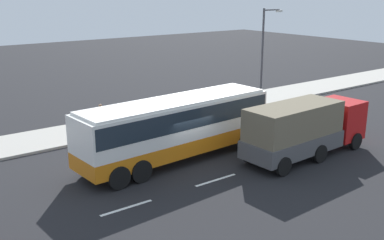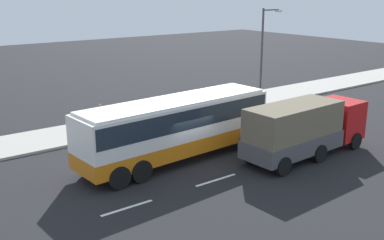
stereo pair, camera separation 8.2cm
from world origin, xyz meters
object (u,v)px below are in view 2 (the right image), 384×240
at_px(pedestrian_near_curb, 228,95).
at_px(street_lamp, 264,50).
at_px(coach_bus, 177,123).
at_px(pedestrian_at_crossing, 100,115).
at_px(cargo_truck, 305,127).

height_order(pedestrian_near_curb, street_lamp, street_lamp).
bearing_deg(coach_bus, pedestrian_near_curb, 31.38).
bearing_deg(pedestrian_at_crossing, pedestrian_near_curb, -147.97).
height_order(cargo_truck, pedestrian_near_curb, cargo_truck).
xyz_separation_m(pedestrian_near_curb, street_lamp, (3.28, -0.34, 3.16)).
xyz_separation_m(cargo_truck, street_lamp, (6.53, 9.61, 2.68)).
xyz_separation_m(coach_bus, cargo_truck, (5.81, -3.68, -0.40)).
distance_m(cargo_truck, pedestrian_at_crossing, 12.71).
bearing_deg(street_lamp, cargo_truck, -124.17).
xyz_separation_m(cargo_truck, pedestrian_near_curb, (3.25, 9.95, -0.48)).
bearing_deg(street_lamp, pedestrian_at_crossing, 175.10).
xyz_separation_m(coach_bus, pedestrian_near_curb, (9.06, 6.28, -0.88)).
relative_size(coach_bus, street_lamp, 1.54).
bearing_deg(pedestrian_at_crossing, cargo_truck, 158.72).
xyz_separation_m(pedestrian_near_curb, pedestrian_at_crossing, (-10.00, 0.80, -0.08)).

